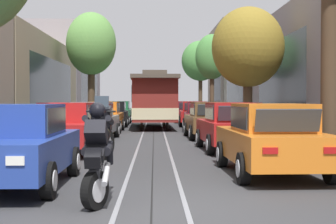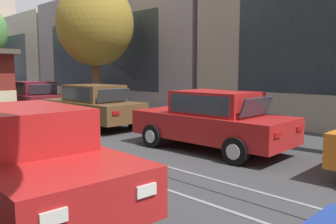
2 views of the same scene
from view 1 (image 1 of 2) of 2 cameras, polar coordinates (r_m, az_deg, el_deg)
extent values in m
plane|color=#38383A|center=(32.55, -1.59, -1.60)|extent=(160.00, 160.00, 0.00)
cube|color=gray|center=(36.71, -2.41, -1.26)|extent=(0.08, 69.57, 0.01)
cube|color=gray|center=(36.70, -0.76, -1.26)|extent=(0.08, 69.57, 0.01)
cube|color=black|center=(36.70, -1.59, -1.26)|extent=(0.03, 69.57, 0.01)
cube|color=tan|center=(37.86, -15.84, 3.33)|extent=(4.45, 20.22, 6.04)
cube|color=#2D3842|center=(37.37, -12.55, 2.92)|extent=(0.04, 14.37, 3.63)
cube|color=gray|center=(58.06, -11.06, 4.14)|extent=(4.96, 20.22, 9.09)
cube|color=#2D3842|center=(57.68, -8.65, 3.72)|extent=(0.04, 14.37, 5.45)
cube|color=gray|center=(30.65, 17.30, 4.55)|extent=(5.64, 15.09, 6.83)
cube|color=#2D3842|center=(29.85, 12.19, 4.01)|extent=(0.04, 10.78, 4.10)
cube|color=beige|center=(45.48, 11.04, 3.40)|extent=(5.66, 15.09, 6.65)
cube|color=#2D3842|center=(44.94, 7.53, 3.01)|extent=(0.04, 10.78, 3.99)
cube|color=gray|center=(60.58, 7.42, 4.56)|extent=(4.71, 15.09, 10.20)
cube|color=#2D3842|center=(60.24, 5.22, 4.10)|extent=(0.04, 10.78, 6.12)
cube|color=#233D93|center=(10.28, -16.48, -4.36)|extent=(1.80, 4.30, 0.66)
cube|color=#233D93|center=(10.38, -16.29, -0.81)|extent=(1.48, 2.07, 0.60)
cube|color=#2D3842|center=(9.58, -17.56, -1.12)|extent=(1.33, 0.22, 0.47)
cube|color=#2D3842|center=(11.53, -14.80, -0.70)|extent=(1.30, 0.20, 0.45)
cube|color=#2D3842|center=(10.22, -12.23, -0.82)|extent=(0.03, 1.81, 0.47)
cube|color=white|center=(8.05, -16.60, -5.21)|extent=(0.28, 0.04, 0.14)
cube|color=#B21414|center=(12.26, -11.35, -2.95)|extent=(0.28, 0.04, 0.12)
cube|color=#B21414|center=(12.50, -16.41, -2.90)|extent=(0.28, 0.04, 0.12)
cylinder|color=black|center=(8.83, -13.14, -7.42)|extent=(0.20, 0.64, 0.64)
cylinder|color=silver|center=(8.81, -12.44, -7.44)|extent=(0.02, 0.35, 0.35)
cylinder|color=black|center=(11.43, -10.45, -5.42)|extent=(0.20, 0.64, 0.64)
cylinder|color=silver|center=(11.42, -9.90, -5.42)|extent=(0.02, 0.35, 0.35)
cube|color=red|center=(16.35, -11.07, -2.24)|extent=(2.00, 4.38, 0.66)
cube|color=red|center=(16.47, -10.97, -0.02)|extent=(1.57, 2.13, 0.60)
cube|color=#2D3842|center=(15.65, -11.62, -0.16)|extent=(1.34, 0.28, 0.47)
cube|color=#2D3842|center=(17.63, -10.17, 0.01)|extent=(1.30, 0.26, 0.45)
cube|color=#2D3842|center=(16.33, -8.41, -0.02)|extent=(0.11, 1.81, 0.47)
cube|color=#2D3842|center=(16.64, -13.49, -0.02)|extent=(0.11, 1.81, 0.47)
cube|color=white|center=(14.12, -10.72, -2.39)|extent=(0.28, 0.05, 0.14)
cube|color=#B21414|center=(18.36, -7.95, -1.53)|extent=(0.28, 0.05, 0.12)
cube|color=white|center=(14.39, -15.07, -2.34)|extent=(0.28, 0.05, 0.14)
cube|color=#B21414|center=(18.57, -11.35, -1.51)|extent=(0.28, 0.05, 0.12)
cylinder|color=black|center=(14.90, -8.84, -3.84)|extent=(0.23, 0.65, 0.64)
cylinder|color=silver|center=(14.88, -8.42, -3.85)|extent=(0.04, 0.35, 0.35)
cylinder|color=black|center=(15.30, -15.36, -3.74)|extent=(0.23, 0.65, 0.64)
cylinder|color=silver|center=(15.33, -15.75, -3.73)|extent=(0.04, 0.35, 0.35)
cylinder|color=black|center=(17.52, -7.33, -3.07)|extent=(0.23, 0.65, 0.64)
cylinder|color=silver|center=(17.51, -6.97, -3.07)|extent=(0.04, 0.35, 0.35)
cylinder|color=black|center=(17.87, -12.93, -3.01)|extent=(0.23, 0.65, 0.64)
cylinder|color=silver|center=(17.89, -13.27, -3.00)|extent=(0.04, 0.35, 0.35)
cube|color=slate|center=(21.74, -8.44, -1.35)|extent=(1.99, 4.38, 0.66)
cube|color=slate|center=(21.87, -8.38, 0.32)|extent=(1.57, 2.13, 0.60)
cube|color=#2D3842|center=(21.05, -8.75, 0.22)|extent=(1.34, 0.28, 0.47)
cube|color=#2D3842|center=(23.04, -7.89, 0.32)|extent=(1.30, 0.26, 0.45)
cube|color=#2D3842|center=(21.76, -6.44, 0.32)|extent=(0.11, 1.81, 0.47)
cube|color=#2D3842|center=(22.01, -10.30, 0.32)|extent=(0.11, 1.81, 0.47)
cube|color=white|center=(19.52, -7.87, -1.36)|extent=(0.28, 0.05, 0.14)
cube|color=#B21414|center=(23.79, -6.25, -0.88)|extent=(0.28, 0.05, 0.12)
cube|color=white|center=(19.73, -11.08, -1.34)|extent=(0.28, 0.05, 0.14)
cube|color=#B21414|center=(23.96, -8.90, -0.87)|extent=(0.28, 0.05, 0.12)
cylinder|color=black|center=(20.31, -6.61, -2.46)|extent=(0.23, 0.65, 0.64)
cylinder|color=silver|center=(20.30, -6.30, -2.47)|extent=(0.04, 0.35, 0.35)
cylinder|color=black|center=(20.62, -11.46, -2.42)|extent=(0.23, 0.65, 0.64)
cylinder|color=silver|center=(20.65, -11.76, -2.42)|extent=(0.04, 0.35, 0.35)
cylinder|color=black|center=(22.95, -5.71, -2.03)|extent=(0.23, 0.65, 0.64)
cylinder|color=silver|center=(22.94, -5.44, -2.03)|extent=(0.04, 0.35, 0.35)
cylinder|color=black|center=(23.23, -10.03, -2.00)|extent=(0.23, 0.65, 0.64)
cylinder|color=silver|center=(23.25, -10.30, -2.00)|extent=(0.04, 0.35, 0.35)
cube|color=orange|center=(27.01, -7.14, -0.83)|extent=(1.81, 4.31, 0.66)
cube|color=orange|center=(27.14, -7.11, 0.51)|extent=(1.48, 2.07, 0.60)
cube|color=#2D3842|center=(26.30, -7.29, 0.44)|extent=(1.33, 0.23, 0.47)
cube|color=#2D3842|center=(28.32, -6.87, 0.50)|extent=(1.30, 0.20, 0.45)
cube|color=#2D3842|center=(27.07, -5.53, 0.51)|extent=(0.04, 1.81, 0.47)
cube|color=#2D3842|center=(27.22, -8.67, 0.51)|extent=(0.04, 1.81, 0.47)
cube|color=white|center=(24.80, -6.36, -0.79)|extent=(0.28, 0.04, 0.14)
cube|color=#B21414|center=(29.10, -5.61, -0.48)|extent=(0.28, 0.04, 0.12)
cube|color=white|center=(24.92, -8.91, -0.79)|extent=(0.28, 0.04, 0.14)
cube|color=#B21414|center=(29.21, -7.80, -0.48)|extent=(0.28, 0.04, 0.12)
cylinder|color=black|center=(25.62, -5.48, -1.68)|extent=(0.20, 0.64, 0.64)
cylinder|color=silver|center=(25.61, -5.23, -1.68)|extent=(0.02, 0.35, 0.35)
cylinder|color=black|center=(25.80, -9.38, -1.67)|extent=(0.20, 0.64, 0.64)
cylinder|color=silver|center=(25.82, -9.62, -1.67)|extent=(0.02, 0.35, 0.35)
cylinder|color=black|center=(28.27, -5.09, -1.40)|extent=(0.20, 0.64, 0.64)
cylinder|color=silver|center=(28.27, -4.86, -1.40)|extent=(0.02, 0.35, 0.35)
cylinder|color=black|center=(28.44, -8.63, -1.39)|extent=(0.20, 0.64, 0.64)
cylinder|color=silver|center=(28.46, -8.85, -1.39)|extent=(0.02, 0.35, 0.35)
cube|color=black|center=(32.70, -6.13, -0.45)|extent=(1.86, 4.32, 0.66)
cube|color=black|center=(32.83, -6.11, 0.65)|extent=(1.50, 2.08, 0.60)
cube|color=#2D3842|center=(32.00, -6.21, 0.60)|extent=(1.33, 0.24, 0.47)
cube|color=#2D3842|center=(34.02, -5.98, 0.64)|extent=(1.30, 0.22, 0.45)
cube|color=#2D3842|center=(32.79, -4.81, 0.65)|extent=(0.05, 1.81, 0.47)
cube|color=#2D3842|center=(32.89, -7.41, 0.65)|extent=(0.05, 1.81, 0.47)
cube|color=white|center=(30.51, -5.35, -0.39)|extent=(0.28, 0.04, 0.14)
cube|color=#B21414|center=(34.82, -4.97, -0.18)|extent=(0.28, 0.04, 0.12)
cube|color=white|center=(30.59, -7.44, -0.39)|extent=(0.28, 0.04, 0.14)
cube|color=#B21414|center=(34.89, -6.80, -0.18)|extent=(0.28, 0.04, 0.12)
cylinder|color=black|center=(31.33, -4.68, -1.13)|extent=(0.21, 0.64, 0.64)
cylinder|color=silver|center=(31.33, -4.48, -1.13)|extent=(0.02, 0.35, 0.35)
cylinder|color=black|center=(31.46, -7.89, -1.13)|extent=(0.21, 0.64, 0.64)
cylinder|color=silver|center=(31.47, -8.09, -1.13)|extent=(0.02, 0.35, 0.35)
cylinder|color=black|center=(33.99, -4.49, -0.94)|extent=(0.21, 0.64, 0.64)
cylinder|color=silver|center=(33.99, -4.31, -0.94)|extent=(0.02, 0.35, 0.35)
cylinder|color=black|center=(34.11, -7.45, -0.94)|extent=(0.21, 0.64, 0.64)
cylinder|color=silver|center=(34.12, -7.63, -0.94)|extent=(0.02, 0.35, 0.35)
cube|color=#1E6038|center=(37.83, -5.50, -0.21)|extent=(1.81, 4.30, 0.66)
cube|color=#1E6038|center=(37.97, -5.48, 0.74)|extent=(1.48, 2.07, 0.60)
cube|color=#2D3842|center=(37.13, -5.58, 0.70)|extent=(1.33, 0.22, 0.47)
cube|color=#2D3842|center=(39.15, -5.36, 0.73)|extent=(1.30, 0.20, 0.45)
cube|color=#2D3842|center=(37.92, -4.36, 0.74)|extent=(0.03, 1.81, 0.47)
cube|color=#2D3842|center=(38.03, -6.61, 0.74)|extent=(0.03, 1.81, 0.47)
cube|color=white|center=(35.64, -4.85, -0.15)|extent=(0.28, 0.04, 0.14)
cube|color=#B21414|center=(39.95, -4.48, 0.01)|extent=(0.28, 0.04, 0.12)
cube|color=white|center=(35.72, -6.64, -0.15)|extent=(0.28, 0.04, 0.14)
cube|color=#B21414|center=(40.03, -6.07, 0.01)|extent=(0.28, 0.04, 0.12)
cylinder|color=black|center=(36.46, -4.27, -0.79)|extent=(0.20, 0.64, 0.64)
cylinder|color=silver|center=(36.45, -4.10, -0.79)|extent=(0.02, 0.35, 0.35)
cylinder|color=black|center=(36.59, -7.02, -0.79)|extent=(0.20, 0.64, 0.64)
cylinder|color=silver|center=(36.60, -7.19, -0.79)|extent=(0.02, 0.35, 0.35)
cylinder|color=black|center=(39.12, -4.07, -0.64)|extent=(0.20, 0.64, 0.64)
cylinder|color=silver|center=(39.11, -3.91, -0.64)|extent=(0.02, 0.35, 0.35)
cylinder|color=black|center=(39.24, -6.64, -0.64)|extent=(0.20, 0.64, 0.64)
cylinder|color=silver|center=(39.25, -6.80, -0.64)|extent=(0.02, 0.35, 0.35)
cube|color=orange|center=(11.64, 11.34, -3.67)|extent=(1.90, 4.34, 0.66)
cube|color=orange|center=(11.46, 11.54, -0.59)|extent=(1.53, 2.10, 0.60)
cube|color=#2D3842|center=(12.27, 10.56, -0.56)|extent=(1.34, 0.25, 0.47)
cube|color=#2D3842|center=(10.32, 13.18, -0.92)|extent=(1.30, 0.23, 0.45)
cube|color=#2D3842|center=(11.30, 7.86, -0.61)|extent=(0.07, 1.81, 0.47)
cube|color=#2D3842|center=(11.67, 15.09, -0.58)|extent=(0.07, 1.81, 0.47)
cube|color=white|center=(13.63, 6.82, -2.51)|extent=(0.28, 0.05, 0.14)
cube|color=#B21414|center=(9.41, 11.29, -4.24)|extent=(0.28, 0.05, 0.12)
cube|color=white|center=(13.86, 11.38, -2.46)|extent=(0.28, 0.05, 0.14)
cube|color=#B21414|center=(9.75, 17.67, -4.09)|extent=(0.28, 0.05, 0.12)
cylinder|color=black|center=(12.80, 6.02, -4.68)|extent=(0.22, 0.64, 0.64)
cylinder|color=silver|center=(12.78, 5.53, -4.69)|extent=(0.03, 0.35, 0.35)
cylinder|color=black|center=(13.19, 13.62, -4.54)|extent=(0.22, 0.64, 0.64)
cylinder|color=silver|center=(13.22, 14.08, -4.53)|extent=(0.03, 0.35, 0.35)
cylinder|color=black|center=(10.19, 8.36, -6.23)|extent=(0.22, 0.64, 0.64)
cylinder|color=silver|center=(10.17, 7.75, -6.24)|extent=(0.03, 0.35, 0.35)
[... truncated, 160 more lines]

